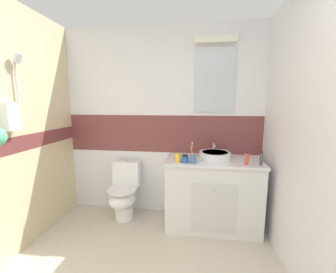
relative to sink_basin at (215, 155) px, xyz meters
name	(u,v)px	position (x,y,z in m)	size (l,w,h in m)	color
wall_back_tiled	(163,122)	(-0.67, 0.31, 0.36)	(3.20, 0.20, 2.50)	white
wall_right_plain	(324,141)	(0.67, -0.93, 0.35)	(0.10, 3.48, 2.50)	white
vanity_cabinet	(212,193)	(-0.02, -0.01, -0.47)	(1.12, 0.58, 0.85)	silver
sink_basin	(215,155)	(0.00, 0.00, 0.00)	(0.37, 0.41, 0.16)	white
toilet	(124,192)	(-1.15, 0.02, -0.55)	(0.37, 0.50, 0.75)	white
toothbrush_cup	(193,158)	(-0.25, -0.21, 0.01)	(0.08, 0.08, 0.23)	#4C7299
soap_dispenser	(178,157)	(-0.42, -0.20, 0.01)	(0.06, 0.06, 0.15)	yellow
toothpaste_tube_upright	(261,159)	(0.47, -0.21, 0.03)	(0.03, 0.03, 0.16)	#4C4C51
deodorant_spray_can	(247,158)	(0.33, -0.20, 0.02)	(0.04, 0.04, 0.15)	#D84C33
hair_gel_jar	(185,159)	(-0.34, -0.20, -0.01)	(0.08, 0.08, 0.09)	#2659B2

